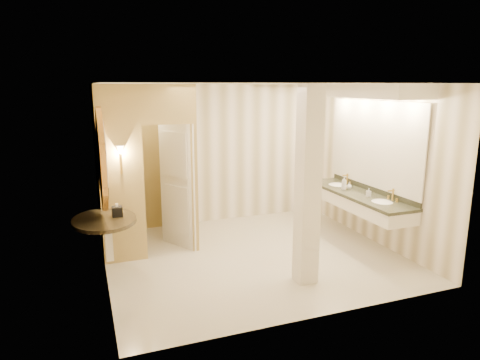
# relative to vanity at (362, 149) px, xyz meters

# --- Properties ---
(floor) EXTENTS (4.50, 4.50, 0.00)m
(floor) POSITION_rel_vanity_xyz_m (-1.98, 0.00, -1.63)
(floor) COLOR beige
(floor) RESTS_ON ground
(ceiling) EXTENTS (4.50, 4.50, 0.00)m
(ceiling) POSITION_rel_vanity_xyz_m (-1.98, 0.00, 1.07)
(ceiling) COLOR white
(ceiling) RESTS_ON wall_back
(wall_back) EXTENTS (4.50, 0.02, 2.70)m
(wall_back) POSITION_rel_vanity_xyz_m (-1.98, 2.00, -0.28)
(wall_back) COLOR white
(wall_back) RESTS_ON floor
(wall_front) EXTENTS (4.50, 0.02, 2.70)m
(wall_front) POSITION_rel_vanity_xyz_m (-1.98, -2.00, -0.28)
(wall_front) COLOR white
(wall_front) RESTS_ON floor
(wall_left) EXTENTS (0.02, 4.00, 2.70)m
(wall_left) POSITION_rel_vanity_xyz_m (-4.23, 0.00, -0.28)
(wall_left) COLOR white
(wall_left) RESTS_ON floor
(wall_right) EXTENTS (0.02, 4.00, 2.70)m
(wall_right) POSITION_rel_vanity_xyz_m (0.27, 0.00, -0.28)
(wall_right) COLOR white
(wall_right) RESTS_ON floor
(toilet_closet) EXTENTS (1.50, 1.55, 2.70)m
(toilet_closet) POSITION_rel_vanity_xyz_m (-3.11, 0.97, -0.24)
(toilet_closet) COLOR tan
(toilet_closet) RESTS_ON floor
(wall_sconce) EXTENTS (0.14, 0.14, 0.42)m
(wall_sconce) POSITION_rel_vanity_xyz_m (-3.90, 0.43, 0.10)
(wall_sconce) COLOR gold
(wall_sconce) RESTS_ON toilet_closet
(vanity) EXTENTS (0.75, 2.54, 2.09)m
(vanity) POSITION_rel_vanity_xyz_m (0.00, 0.00, 0.00)
(vanity) COLOR white
(vanity) RESTS_ON floor
(console_shelf) EXTENTS (1.09, 1.09, 1.99)m
(console_shelf) POSITION_rel_vanity_xyz_m (-4.19, -0.01, -0.28)
(console_shelf) COLOR black
(console_shelf) RESTS_ON floor
(pillar) EXTENTS (0.27, 0.27, 2.70)m
(pillar) POSITION_rel_vanity_xyz_m (-1.63, -1.08, -0.28)
(pillar) COLOR white
(pillar) RESTS_ON floor
(tissue_box) EXTENTS (0.14, 0.14, 0.14)m
(tissue_box) POSITION_rel_vanity_xyz_m (-4.03, 0.03, -0.68)
(tissue_box) COLOR black
(tissue_box) RESTS_ON console_shelf
(toilet) EXTENTS (0.43, 0.74, 0.74)m
(toilet) POSITION_rel_vanity_xyz_m (-3.90, 1.31, -1.26)
(toilet) COLOR white
(toilet) RESTS_ON floor
(soap_bottle_a) EXTENTS (0.07, 0.07, 0.14)m
(soap_bottle_a) POSITION_rel_vanity_xyz_m (-0.02, -0.28, -0.68)
(soap_bottle_a) COLOR beige
(soap_bottle_a) RESTS_ON vanity
(soap_bottle_b) EXTENTS (0.10, 0.10, 0.12)m
(soap_bottle_b) POSITION_rel_vanity_xyz_m (-0.02, 0.28, -0.69)
(soap_bottle_b) COLOR silver
(soap_bottle_b) RESTS_ON vanity
(soap_bottle_c) EXTENTS (0.11, 0.11, 0.24)m
(soap_bottle_c) POSITION_rel_vanity_xyz_m (-0.13, 0.28, -0.64)
(soap_bottle_c) COLOR #C6B28C
(soap_bottle_c) RESTS_ON vanity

